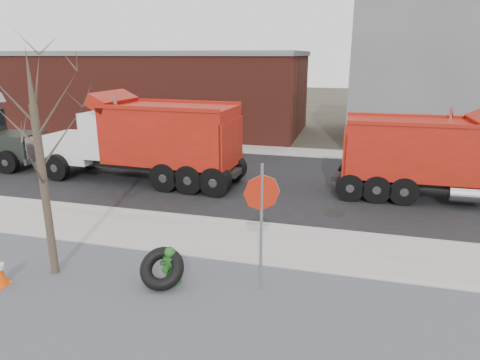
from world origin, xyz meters
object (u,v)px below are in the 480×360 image
(truck_tire, at_px, (162,268))
(dump_truck_red_b, at_px, (147,138))
(stop_sign, at_px, (262,207))
(dump_truck_red_a, at_px, (439,155))
(fire_hydrant, at_px, (171,267))

(truck_tire, relative_size, dump_truck_red_b, 0.13)
(stop_sign, xyz_separation_m, dump_truck_red_a, (4.69, 7.67, -0.33))
(fire_hydrant, relative_size, truck_tire, 0.83)
(stop_sign, relative_size, dump_truck_red_b, 0.34)
(dump_truck_red_b, bearing_deg, stop_sign, 134.05)
(truck_tire, height_order, dump_truck_red_b, dump_truck_red_b)
(truck_tire, bearing_deg, dump_truck_red_a, 49.80)
(truck_tire, bearing_deg, dump_truck_red_b, 118.57)
(truck_tire, distance_m, stop_sign, 2.67)
(fire_hydrant, height_order, dump_truck_red_b, dump_truck_red_b)
(dump_truck_red_a, bearing_deg, dump_truck_red_b, -177.74)
(stop_sign, distance_m, dump_truck_red_b, 9.46)
(fire_hydrant, distance_m, dump_truck_red_b, 8.57)
(fire_hydrant, height_order, stop_sign, stop_sign)
(fire_hydrant, xyz_separation_m, truck_tire, (-0.12, -0.19, 0.04))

